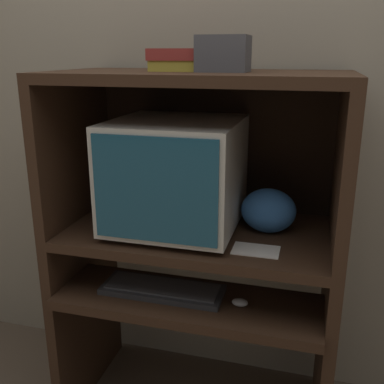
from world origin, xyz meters
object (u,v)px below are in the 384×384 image
at_px(snack_bag, 268,211).
at_px(book_stack, 182,60).
at_px(storage_box, 224,54).
at_px(keyboard, 163,289).
at_px(crt_monitor, 176,174).
at_px(mouse, 240,302).

bearing_deg(snack_bag, book_stack, -175.07).
bearing_deg(book_stack, storage_box, -11.51).
height_order(keyboard, storage_box, storage_box).
xyz_separation_m(keyboard, snack_bag, (0.35, 0.17, 0.28)).
bearing_deg(book_stack, keyboard, -104.74).
xyz_separation_m(keyboard, book_stack, (0.04, 0.14, 0.80)).
xyz_separation_m(snack_bag, book_stack, (-0.32, -0.03, 0.52)).
bearing_deg(snack_bag, crt_monitor, -171.88).
height_order(keyboard, mouse, same).
bearing_deg(storage_box, book_stack, 168.49).
xyz_separation_m(mouse, storage_box, (-0.10, 0.13, 0.82)).
relative_size(mouse, snack_bag, 0.28).
distance_m(book_stack, storage_box, 0.15).
height_order(keyboard, book_stack, book_stack).
relative_size(mouse, storage_box, 0.35).
xyz_separation_m(crt_monitor, snack_bag, (0.33, 0.05, -0.13)).
relative_size(crt_monitor, snack_bag, 2.36).
distance_m(crt_monitor, book_stack, 0.40).
xyz_separation_m(crt_monitor, book_stack, (0.02, 0.02, 0.40)).
xyz_separation_m(crt_monitor, keyboard, (-0.02, -0.12, -0.41)).
relative_size(crt_monitor, book_stack, 2.32).
bearing_deg(crt_monitor, mouse, -26.78).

